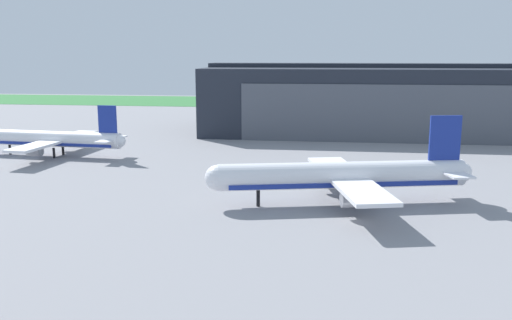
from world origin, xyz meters
TOP-DOWN VIEW (x-y plane):
  - ground_plane at (0.00, 0.00)m, footprint 440.00×440.00m
  - grass_field_strip at (0.00, 186.08)m, footprint 440.00×56.00m
  - maintenance_hangar at (12.80, 89.87)m, footprint 103.39×41.56m
  - airliner_far_right at (-64.89, 40.16)m, footprint 35.49×30.06m
  - airliner_near_right at (-1.16, 8.28)m, footprint 40.60×32.05m

SIDE VIEW (x-z plane):
  - ground_plane at x=0.00m, z-range 0.00..0.00m
  - grass_field_strip at x=0.00m, z-range 0.00..0.08m
  - airliner_far_right at x=-64.89m, z-range -2.01..9.75m
  - airliner_near_right at x=-1.16m, z-range -2.35..11.20m
  - maintenance_hangar at x=12.80m, z-range -0.46..19.55m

